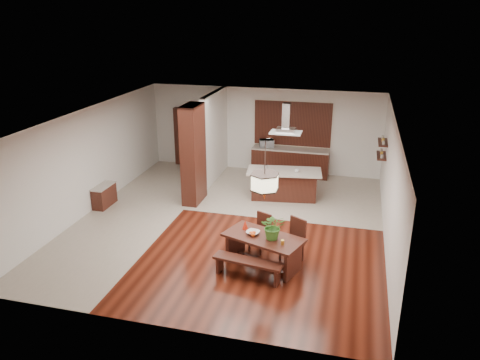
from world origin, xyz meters
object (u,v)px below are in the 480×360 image
(pendant_lantern, at_px, (265,171))
(range_hood, at_px, (286,118))
(dining_bench, at_px, (248,269))
(dining_chair_left, at_px, (259,233))
(fruit_bowl, at_px, (253,233))
(island_cup, at_px, (297,171))
(dining_table, at_px, (263,244))
(dining_chair_right, at_px, (292,241))
(hallway_console, at_px, (104,196))
(foliage_plant, at_px, (273,226))
(kitchen_island, at_px, (284,184))
(microwave, at_px, (267,143))

(pendant_lantern, height_order, range_hood, same)
(dining_bench, relative_size, range_hood, 1.68)
(pendant_lantern, relative_size, range_hood, 1.46)
(dining_chair_left, height_order, fruit_bowl, dining_chair_left)
(fruit_bowl, xyz_separation_m, island_cup, (0.44, 3.85, 0.19))
(dining_bench, bearing_deg, dining_table, 70.17)
(island_cup, bearing_deg, dining_chair_right, -83.60)
(hallway_console, height_order, dining_chair_left, dining_chair_left)
(fruit_bowl, height_order, range_hood, range_hood)
(dining_table, bearing_deg, dining_chair_right, 30.88)
(dining_chair_right, height_order, fruit_bowl, dining_chair_right)
(dining_table, xyz_separation_m, foliage_plant, (0.22, -0.05, 0.48))
(dining_bench, height_order, kitchen_island, kitchen_island)
(hallway_console, relative_size, dining_table, 0.46)
(dining_table, height_order, fruit_bowl, fruit_bowl)
(fruit_bowl, height_order, island_cup, island_cup)
(foliage_plant, bearing_deg, dining_chair_left, 122.67)
(fruit_bowl, bearing_deg, foliage_plant, -12.59)
(fruit_bowl, bearing_deg, island_cup, 83.54)
(dining_chair_right, relative_size, fruit_bowl, 3.48)
(foliage_plant, relative_size, kitchen_island, 0.26)
(hallway_console, relative_size, fruit_bowl, 3.04)
(kitchen_island, bearing_deg, dining_chair_left, -98.50)
(dining_table, xyz_separation_m, dining_chair_left, (-0.23, 0.64, -0.07))
(hallway_console, relative_size, kitchen_island, 0.38)
(hallway_console, bearing_deg, foliage_plant, -22.24)
(dining_bench, relative_size, dining_chair_left, 1.66)
(dining_chair_left, bearing_deg, hallway_console, -172.02)
(dining_chair_right, bearing_deg, fruit_bowl, -129.48)
(hallway_console, height_order, pendant_lantern, pendant_lantern)
(dining_bench, relative_size, fruit_bowl, 5.23)
(dining_bench, distance_m, fruit_bowl, 0.84)
(dining_bench, distance_m, kitchen_island, 4.59)
(pendant_lantern, distance_m, kitchen_island, 4.38)
(dining_table, bearing_deg, dining_chair_left, 109.46)
(microwave, bearing_deg, dining_chair_right, -92.35)
(hallway_console, height_order, dining_chair_right, dining_chair_right)
(dining_table, distance_m, dining_chair_left, 0.68)
(kitchen_island, bearing_deg, fruit_bowl, -98.76)
(microwave, bearing_deg, hallway_console, -154.30)
(hallway_console, xyz_separation_m, dining_chair_left, (4.91, -1.50, 0.14))
(dining_chair_left, height_order, dining_chair_right, dining_chair_right)
(island_cup, relative_size, microwave, 0.24)
(dining_chair_right, height_order, foliage_plant, foliage_plant)
(fruit_bowl, bearing_deg, dining_chair_left, 87.68)
(kitchen_island, bearing_deg, dining_chair_right, -85.89)
(dining_table, relative_size, island_cup, 16.52)
(range_hood, height_order, microwave, range_hood)
(dining_chair_left, xyz_separation_m, kitchen_island, (0.03, 3.35, 0.01))
(fruit_bowl, relative_size, kitchen_island, 0.13)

